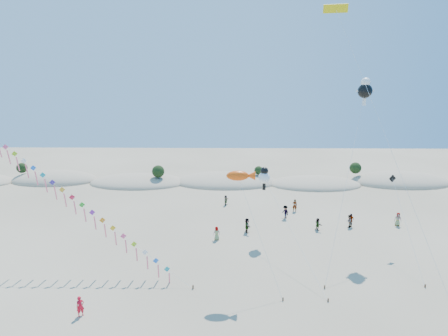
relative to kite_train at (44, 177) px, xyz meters
The scene contains 9 objects.
dune_ridge 36.70m from the kite_train, 58.06° to the left, with size 145.30×11.49×5.57m.
kite_train is the anchor object (origin of this frame).
fish_kite 19.88m from the kite_train, 10.22° to the right, with size 4.98×4.12×10.60m.
cartoon_kite_low 23.38m from the kite_train, 15.15° to the left, with size 5.19×14.06×8.67m.
cartoon_kite_high 35.29m from the kite_train, 11.77° to the left, with size 7.44×13.01×18.68m.
parafoil_kite 31.94m from the kite_train, ahead, with size 8.81×13.15×25.08m.
dark_kite 36.65m from the kite_train, ahead, with size 0.88×9.29×8.30m.
flyer_foreground 14.13m from the kite_train, 55.10° to the right, with size 0.62×0.41×1.69m, color red.
beachgoers 29.86m from the kite_train, 21.22° to the left, with size 24.21×13.56×1.83m.
Camera 1 is at (0.75, -20.83, 18.58)m, focal length 30.00 mm.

